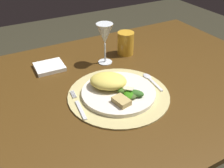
{
  "coord_description": "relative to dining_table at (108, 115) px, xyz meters",
  "views": [
    {
      "loc": [
        -0.37,
        -0.72,
        1.29
      ],
      "look_at": [
        0.01,
        -0.02,
        0.76
      ],
      "focal_mm": 40.77,
      "sensor_mm": 36.0,
      "label": 1
    }
  ],
  "objects": [
    {
      "name": "spoon",
      "position": [
        0.16,
        -0.05,
        0.15
      ],
      "size": [
        0.03,
        0.13,
        0.01
      ],
      "color": "silver",
      "rests_on": "placemat"
    },
    {
      "name": "amber_tumbler",
      "position": [
        0.2,
        0.21,
        0.2
      ],
      "size": [
        0.08,
        0.08,
        0.11
      ],
      "primitive_type": "cylinder",
      "color": "gold",
      "rests_on": "dining_table"
    },
    {
      "name": "pasta_serving",
      "position": [
        -0.01,
        -0.03,
        0.19
      ],
      "size": [
        0.17,
        0.16,
        0.05
      ],
      "primitive_type": "ellipsoid",
      "rotation": [
        0.0,
        0.0,
        5.66
      ],
      "color": "#E7D157",
      "rests_on": "dinner_plate"
    },
    {
      "name": "dinner_plate",
      "position": [
        0.01,
        -0.07,
        0.16
      ],
      "size": [
        0.27,
        0.27,
        0.01
      ],
      "primitive_type": "cylinder",
      "color": "silver",
      "rests_on": "placemat"
    },
    {
      "name": "fork",
      "position": [
        -0.15,
        -0.07,
        0.15
      ],
      "size": [
        0.03,
        0.17,
        0.0
      ],
      "color": "silver",
      "rests_on": "placemat"
    },
    {
      "name": "dining_table",
      "position": [
        0.0,
        0.0,
        0.0
      ],
      "size": [
        1.47,
        0.92,
        0.74
      ],
      "color": "#4A2F11",
      "rests_on": "ground"
    },
    {
      "name": "salad_greens",
      "position": [
        0.03,
        -0.12,
        0.18
      ],
      "size": [
        0.09,
        0.09,
        0.03
      ],
      "color": "#3E621E",
      "rests_on": "dinner_plate"
    },
    {
      "name": "bread_piece",
      "position": [
        -0.02,
        -0.14,
        0.18
      ],
      "size": [
        0.05,
        0.07,
        0.02
      ],
      "primitive_type": "cube",
      "rotation": [
        0.0,
        0.0,
        1.75
      ],
      "color": "tan",
      "rests_on": "dinner_plate"
    },
    {
      "name": "wine_glass",
      "position": [
        0.08,
        0.17,
        0.28
      ],
      "size": [
        0.07,
        0.07,
        0.18
      ],
      "color": "silver",
      "rests_on": "dining_table"
    },
    {
      "name": "placemat",
      "position": [
        0.01,
        -0.07,
        0.15
      ],
      "size": [
        0.37,
        0.37,
        0.01
      ],
      "primitive_type": "cylinder",
      "color": "tan",
      "rests_on": "dining_table"
    },
    {
      "name": "napkin",
      "position": [
        -0.16,
        0.24,
        0.15
      ],
      "size": [
        0.12,
        0.11,
        0.02
      ],
      "primitive_type": "cube",
      "rotation": [
        0.0,
        0.0,
        -0.03
      ],
      "color": "white",
      "rests_on": "dining_table"
    }
  ]
}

